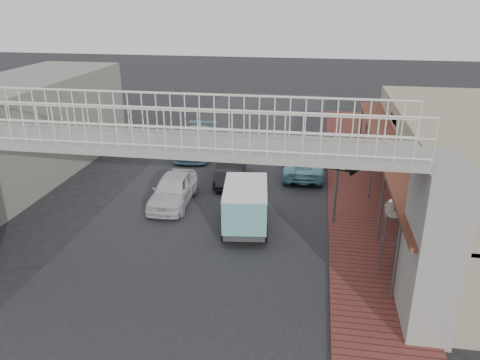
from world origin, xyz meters
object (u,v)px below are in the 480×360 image
(angkot_curb, at_px, (304,163))
(street_clock, at_px, (394,212))
(white_hatchback, at_px, (173,190))
(motorcycle_far, at_px, (342,146))
(angkot_far, at_px, (196,142))
(arrow_sign, at_px, (359,162))
(dark_sedan, at_px, (231,169))
(motorcycle_near, at_px, (334,157))
(angkot_van, at_px, (246,200))

(angkot_curb, height_order, street_clock, street_clock)
(white_hatchback, relative_size, street_clock, 1.58)
(white_hatchback, relative_size, motorcycle_far, 2.70)
(angkot_far, distance_m, arrow_sign, 12.53)
(street_clock, xyz_separation_m, arrow_sign, (-0.96, 3.11, 0.64))
(white_hatchback, height_order, motorcycle_far, white_hatchback)
(angkot_far, bearing_deg, motorcycle_far, 3.37)
(white_hatchback, height_order, angkot_far, angkot_far)
(dark_sedan, relative_size, arrow_sign, 1.13)
(motorcycle_near, xyz_separation_m, arrow_sign, (0.67, -7.46, 2.32))
(angkot_van, height_order, arrow_sign, arrow_sign)
(angkot_curb, bearing_deg, angkot_van, 70.35)
(angkot_curb, bearing_deg, motorcycle_far, -121.89)
(angkot_van, relative_size, street_clock, 1.56)
(angkot_van, height_order, motorcycle_far, angkot_van)
(angkot_van, xyz_separation_m, motorcycle_far, (4.26, 10.33, -0.65))
(dark_sedan, relative_size, motorcycle_near, 2.18)
(angkot_curb, relative_size, street_clock, 1.74)
(white_hatchback, xyz_separation_m, angkot_van, (3.65, -1.76, 0.51))
(angkot_van, xyz_separation_m, motorcycle_near, (3.74, 8.05, -0.64))
(dark_sedan, bearing_deg, motorcycle_far, 37.88)
(white_hatchback, distance_m, dark_sedan, 3.87)
(motorcycle_far, relative_size, arrow_sign, 0.44)
(angkot_far, bearing_deg, arrow_sign, -48.33)
(angkot_curb, distance_m, motorcycle_near, 2.15)
(angkot_curb, relative_size, angkot_van, 1.11)
(motorcycle_near, bearing_deg, angkot_curb, 156.01)
(angkot_curb, xyz_separation_m, arrow_sign, (2.29, -6.04, 2.26))
(dark_sedan, height_order, angkot_far, angkot_far)
(angkot_curb, bearing_deg, street_clock, 107.65)
(dark_sedan, bearing_deg, white_hatchback, -127.29)
(angkot_curb, bearing_deg, dark_sedan, 21.75)
(dark_sedan, xyz_separation_m, angkot_van, (1.56, -5.02, 0.56))
(angkot_far, height_order, street_clock, street_clock)
(motorcycle_far, height_order, street_clock, street_clock)
(street_clock, height_order, arrow_sign, arrow_sign)
(dark_sedan, xyz_separation_m, arrow_sign, (5.97, -4.43, 2.24))
(angkot_far, distance_m, angkot_van, 10.21)
(arrow_sign, bearing_deg, angkot_curb, 128.87)
(angkot_far, distance_m, motorcycle_near, 8.27)
(angkot_curb, bearing_deg, angkot_far, -23.12)
(motorcycle_far, relative_size, street_clock, 0.58)
(angkot_van, height_order, motorcycle_near, angkot_van)
(angkot_curb, xyz_separation_m, angkot_far, (-6.57, 2.55, 0.12))
(angkot_curb, xyz_separation_m, motorcycle_far, (2.14, 3.71, -0.07))
(angkot_van, bearing_deg, motorcycle_near, 58.12)
(dark_sedan, xyz_separation_m, motorcycle_far, (5.82, 5.32, -0.09))
(dark_sedan, bearing_deg, arrow_sign, -41.15)
(white_hatchback, xyz_separation_m, dark_sedan, (2.09, 3.25, -0.05))
(street_clock, bearing_deg, arrow_sign, 108.62)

